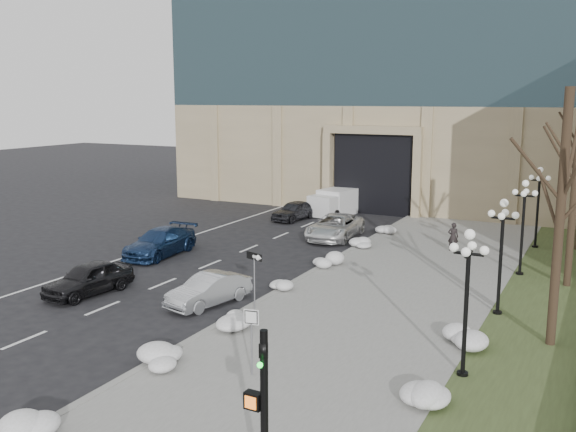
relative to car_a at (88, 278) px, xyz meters
name	(u,v)px	position (x,y,z in m)	size (l,w,h in m)	color
ground	(127,401)	(8.42, -7.22, -0.72)	(160.00, 160.00, 0.00)	black
sidewalk	(394,289)	(11.92, 6.78, -0.66)	(9.00, 40.00, 0.12)	gray
curb	(305,276)	(7.42, 6.78, -0.65)	(0.30, 40.00, 0.14)	gray
grass_strip	(546,310)	(18.42, 6.78, -0.67)	(4.00, 40.00, 0.10)	#374221
car_a	(88,278)	(0.00, 0.00, 0.00)	(1.71, 4.25, 1.45)	black
car_b	(209,290)	(5.60, 1.19, -0.07)	(1.38, 3.97, 1.31)	#AEB1B6
car_c	(160,242)	(-1.64, 7.14, 0.02)	(2.10, 5.15, 1.50)	navy
car_d	(335,227)	(5.30, 15.55, 0.03)	(2.49, 5.40, 1.50)	silver
car_e	(294,211)	(0.31, 19.91, -0.04)	(1.62, 4.02, 1.37)	#2C2C30
pedestrian	(453,237)	(12.67, 15.17, 0.20)	(0.59, 0.39, 1.62)	black
box_truck	(341,201)	(2.25, 23.91, 0.19)	(3.07, 6.24, 1.90)	silver
one_way_sign	(257,264)	(7.90, 1.25, 1.32)	(0.91, 0.44, 2.48)	slate
keep_sign	(251,328)	(10.86, -4.24, 0.93)	(0.48, 0.14, 2.25)	slate
traffic_signal	(263,427)	(14.48, -9.99, 1.33)	(0.70, 0.94, 4.14)	black
snow_clump_a	(34,426)	(7.59, -9.82, -0.42)	(1.10, 1.60, 0.36)	white
snow_clump_b	(157,361)	(7.82, -5.06, -0.42)	(1.10, 1.60, 0.36)	white
snow_clump_c	(232,321)	(8.00, -0.78, -0.42)	(1.10, 1.60, 0.36)	white
snow_clump_d	(286,285)	(7.63, 4.35, -0.42)	(1.10, 1.60, 0.36)	white
snow_clump_e	(327,263)	(7.68, 8.87, -0.42)	(1.10, 1.60, 0.36)	white
snow_clump_f	(359,244)	(7.67, 13.59, -0.42)	(1.10, 1.60, 0.36)	white
snow_clump_g	(387,229)	(7.72, 18.36, -0.42)	(1.10, 1.60, 0.36)	white
snow_clump_h	(424,398)	(16.15, -3.71, -0.42)	(1.10, 1.60, 0.36)	white
snow_clump_i	(464,339)	(16.22, 1.37, -0.42)	(1.10, 1.60, 0.36)	white
lamppost_a	(467,283)	(16.72, -1.22, 2.35)	(1.18, 1.18, 4.76)	black
lamppost_b	(502,241)	(16.72, 5.28, 2.35)	(1.18, 1.18, 4.76)	black
lamppost_c	(524,215)	(16.72, 11.78, 2.35)	(1.18, 1.18, 4.76)	black
lamppost_d	(539,196)	(16.72, 18.28, 2.35)	(1.18, 1.18, 4.76)	black
tree_near	(563,183)	(18.92, 2.78, 5.10)	(3.20, 3.20, 9.00)	black
tree_mid	(576,169)	(18.92, 10.78, 4.78)	(3.20, 3.20, 8.50)	black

